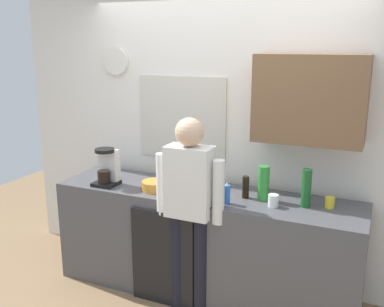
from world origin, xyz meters
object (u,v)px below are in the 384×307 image
at_px(mixing_bowl, 155,186).
at_px(storage_canister, 202,188).
at_px(cup_yellow_cup, 330,202).
at_px(dish_soap, 227,194).
at_px(bottle_green_wine, 306,188).
at_px(cup_white_mug, 273,201).
at_px(bottle_clear_soda, 264,183).
at_px(bottle_dark_sauce, 246,187).
at_px(coffee_maker, 107,168).
at_px(person_at_sink, 189,201).

distance_m(mixing_bowl, storage_canister, 0.44).
relative_size(cup_yellow_cup, dish_soap, 0.47).
bearing_deg(bottle_green_wine, cup_yellow_cup, 17.19).
bearing_deg(bottle_green_wine, dish_soap, -162.39).
height_order(cup_white_mug, storage_canister, storage_canister).
bearing_deg(bottle_clear_soda, bottle_dark_sauce, -176.05).
relative_size(cup_yellow_cup, mixing_bowl, 0.39).
height_order(coffee_maker, storage_canister, coffee_maker).
relative_size(dish_soap, storage_canister, 1.06).
relative_size(bottle_green_wine, bottle_clear_soda, 1.07).
relative_size(cup_yellow_cup, person_at_sink, 0.05).
relative_size(bottle_clear_soda, person_at_sink, 0.17).
height_order(bottle_clear_soda, storage_canister, bottle_clear_soda).
distance_m(mixing_bowl, dish_soap, 0.67).
xyz_separation_m(mixing_bowl, person_at_sink, (0.41, -0.19, -0.01)).
height_order(bottle_green_wine, mixing_bowl, bottle_green_wine).
bearing_deg(cup_white_mug, storage_canister, -175.91).
bearing_deg(person_at_sink, bottle_clear_soda, 32.33).
relative_size(coffee_maker, cup_yellow_cup, 3.88).
bearing_deg(cup_white_mug, bottle_clear_soda, 134.77).
bearing_deg(bottle_dark_sauce, storage_canister, -156.48).
distance_m(coffee_maker, cup_yellow_cup, 1.89).
height_order(coffee_maker, bottle_green_wine, coffee_maker).
height_order(bottle_dark_sauce, cup_white_mug, bottle_dark_sauce).
distance_m(coffee_maker, dish_soap, 1.13).
distance_m(cup_white_mug, dish_soap, 0.36).
xyz_separation_m(bottle_clear_soda, cup_yellow_cup, (0.51, 0.04, -0.10)).
height_order(dish_soap, storage_canister, dish_soap).
bearing_deg(bottle_clear_soda, cup_yellow_cup, 4.31).
bearing_deg(dish_soap, bottle_clear_soda, 39.65).
bearing_deg(bottle_dark_sauce, person_at_sink, -137.34).
xyz_separation_m(coffee_maker, cup_white_mug, (1.47, 0.06, -0.10)).
distance_m(bottle_green_wine, bottle_dark_sauce, 0.48).
relative_size(cup_white_mug, mixing_bowl, 0.43).
distance_m(bottle_green_wine, dish_soap, 0.61).
distance_m(bottle_clear_soda, cup_white_mug, 0.18).
distance_m(coffee_maker, person_at_sink, 0.89).
bearing_deg(storage_canister, person_at_sink, -97.66).
xyz_separation_m(coffee_maker, mixing_bowl, (0.46, 0.03, -0.11)).
bearing_deg(person_at_sink, coffee_maker, 168.00).
relative_size(bottle_green_wine, bottle_dark_sauce, 1.67).
bearing_deg(bottle_green_wine, cup_white_mug, -157.14).
height_order(cup_white_mug, mixing_bowl, cup_white_mug).
xyz_separation_m(bottle_clear_soda, storage_canister, (-0.47, -0.15, -0.06)).
xyz_separation_m(bottle_clear_soda, mixing_bowl, (-0.90, -0.15, -0.10)).
height_order(coffee_maker, person_at_sink, person_at_sink).
bearing_deg(coffee_maker, dish_soap, -1.16).
bearing_deg(dish_soap, person_at_sink, -152.06).
height_order(bottle_dark_sauce, storage_canister, bottle_dark_sauce).
relative_size(bottle_green_wine, storage_canister, 1.76).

